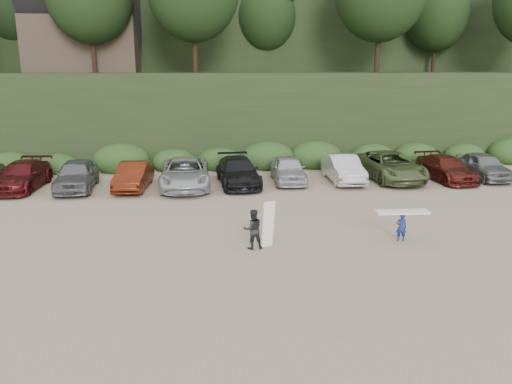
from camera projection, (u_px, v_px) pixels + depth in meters
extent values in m
plane|color=tan|center=(296.00, 245.00, 18.38)|extent=(120.00, 120.00, 0.00)
cube|color=black|center=(244.00, 112.00, 38.87)|extent=(80.00, 14.00, 6.00)
cube|color=black|center=(230.00, 52.00, 55.01)|extent=(90.00, 30.00, 16.00)
ellipsoid|color=black|center=(244.00, 3.00, 36.93)|extent=(66.00, 12.00, 10.00)
cube|color=#2B491E|center=(246.00, 159.00, 32.16)|extent=(46.20, 2.00, 1.20)
cube|color=brown|center=(86.00, 45.00, 38.30)|extent=(8.00, 6.00, 4.00)
imported|color=#501215|center=(22.00, 176.00, 26.69)|extent=(2.29, 5.11, 1.45)
imported|color=slate|center=(76.00, 175.00, 26.55)|extent=(2.14, 4.80, 1.60)
imported|color=#5D1F0E|center=(134.00, 176.00, 26.75)|extent=(1.84, 4.41, 1.42)
imported|color=#B2B4B9|center=(185.00, 173.00, 27.03)|extent=(2.69, 5.70, 1.57)
imported|color=black|center=(238.00, 172.00, 27.66)|extent=(2.42, 5.28, 1.49)
imported|color=#BABAC0|center=(288.00, 169.00, 28.32)|extent=(1.93, 4.45, 1.49)
imported|color=silver|center=(343.00, 169.00, 28.41)|extent=(1.68, 4.64, 1.52)
imported|color=#56663B|center=(390.00, 166.00, 28.92)|extent=(2.97, 5.92, 1.61)
imported|color=#551A13|center=(446.00, 168.00, 28.83)|extent=(2.24, 4.90, 1.39)
imported|color=slate|center=(483.00, 166.00, 29.24)|extent=(1.86, 4.47, 1.51)
imported|color=navy|center=(401.00, 227.00, 18.69)|extent=(0.43, 0.33, 1.07)
cube|color=white|center=(402.00, 212.00, 18.54)|extent=(1.99, 0.64, 0.08)
imported|color=black|center=(253.00, 229.00, 17.86)|extent=(0.78, 0.65, 1.47)
cube|color=white|center=(268.00, 224.00, 17.95)|extent=(0.55, 0.45, 1.73)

